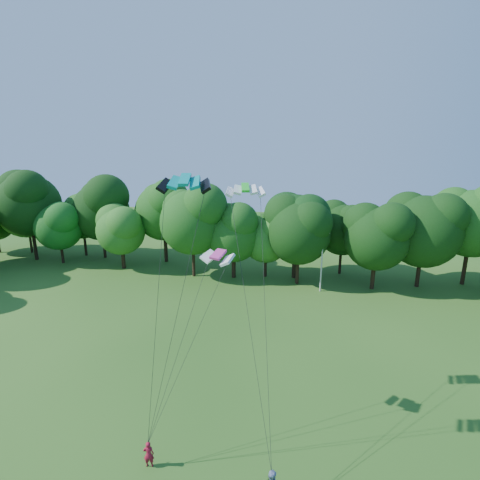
# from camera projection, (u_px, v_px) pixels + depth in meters

# --- Properties ---
(utility_pole) EXTENTS (1.42, 0.51, 7.33)m
(utility_pole) POSITION_uv_depth(u_px,v_px,m) (322.00, 261.00, 43.93)
(utility_pole) COLOR beige
(utility_pole) RESTS_ON ground
(kite_flyer_left) EXTENTS (0.66, 0.52, 1.61)m
(kite_flyer_left) POSITION_uv_depth(u_px,v_px,m) (149.00, 454.00, 20.68)
(kite_flyer_left) COLOR maroon
(kite_flyer_left) RESTS_ON ground
(kite_teal) EXTENTS (2.67, 1.52, 0.57)m
(kite_teal) POSITION_uv_depth(u_px,v_px,m) (185.00, 180.00, 18.47)
(kite_teal) COLOR #048D89
(kite_teal) RESTS_ON ground
(kite_green) EXTENTS (2.57, 1.60, 0.51)m
(kite_green) POSITION_uv_depth(u_px,v_px,m) (245.00, 188.00, 23.41)
(kite_green) COLOR green
(kite_green) RESTS_ON ground
(kite_pink) EXTENTS (2.19, 1.55, 0.45)m
(kite_pink) POSITION_uv_depth(u_px,v_px,m) (218.00, 254.00, 22.04)
(kite_pink) COLOR #C5368D
(kite_pink) RESTS_ON ground
(tree_back_west) EXTENTS (7.28, 7.28, 10.58)m
(tree_back_west) POSITION_uv_depth(u_px,v_px,m) (58.00, 219.00, 53.38)
(tree_back_west) COLOR black
(tree_back_west) RESTS_ON ground
(tree_back_center) EXTENTS (8.96, 8.96, 13.03)m
(tree_back_center) POSITION_uv_depth(u_px,v_px,m) (296.00, 217.00, 47.17)
(tree_back_center) COLOR black
(tree_back_center) RESTS_ON ground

